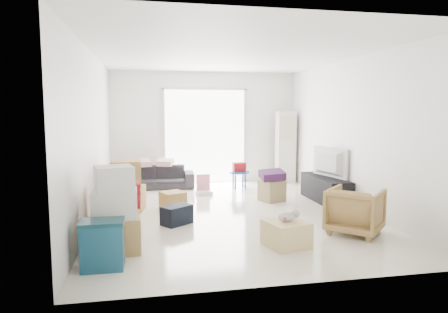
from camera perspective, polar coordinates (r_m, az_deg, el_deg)
room_shell at (r=6.82m, az=0.86°, el=3.11°), size 4.98×6.48×3.18m
sliding_door at (r=9.76m, az=-2.71°, el=3.46°), size 2.10×0.04×2.33m
ac_tower at (r=9.93m, az=8.78°, el=1.31°), size 0.45×0.30×1.75m
tv_console at (r=8.04m, az=14.26°, el=-4.54°), size 0.44×1.45×0.48m
television at (r=7.99m, az=14.32°, el=-2.38°), size 0.78×1.10×0.13m
sofa at (r=9.27m, az=-9.74°, el=-2.39°), size 1.76×0.60×0.68m
pillow_left at (r=9.21m, az=-11.64°, el=0.06°), size 0.47×0.40×0.13m
pillow_right at (r=9.22m, az=-8.41°, el=0.06°), size 0.39×0.36×0.11m
armchair at (r=6.06m, az=18.23°, el=-7.08°), size 0.96×0.96×0.72m
storage_bins at (r=4.73m, az=-16.95°, el=-11.92°), size 0.48×0.34×0.55m
box_stack_a at (r=5.16m, az=-15.30°, el=-7.91°), size 0.63×0.54×1.08m
box_stack_b at (r=5.94m, az=-14.69°, el=-7.43°), size 0.61×0.55×0.74m
box_stack_c at (r=7.27m, az=-13.77°, el=-4.15°), size 0.68×0.60×0.89m
loose_box at (r=7.25m, az=-7.32°, el=-6.26°), size 0.50×0.50×0.32m
duffel_bag at (r=6.30m, az=-6.76°, el=-8.29°), size 0.53×0.50×0.29m
ottoman at (r=7.91m, az=6.85°, el=-4.86°), size 0.52×0.52×0.41m
blanket at (r=7.86m, az=6.87°, el=-2.89°), size 0.47×0.47×0.14m
kids_table at (r=9.08m, az=2.17°, el=-1.97°), size 0.46×0.46×0.60m
toy_walker at (r=8.51m, az=-2.92°, el=-4.62°), size 0.34×0.31×0.42m
wood_crate at (r=5.34m, az=8.89°, el=-10.84°), size 0.61×0.61×0.33m
plush_bunny at (r=5.29m, az=9.25°, el=-8.37°), size 0.30×0.17×0.15m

